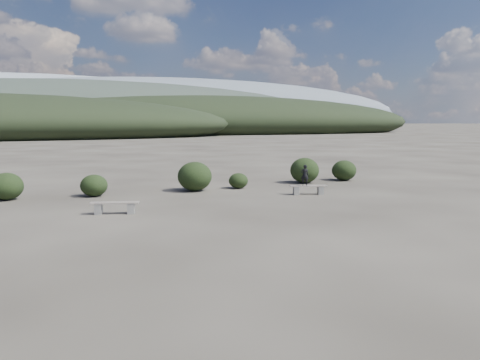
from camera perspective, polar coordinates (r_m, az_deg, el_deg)
name	(u,v)px	position (r m, az deg, el deg)	size (l,w,h in m)	color
ground	(293,229)	(14.30, 6.44, -5.95)	(1200.00, 1200.00, 0.00)	#312C26
bench_left	(115,207)	(17.00, -15.02, -3.17)	(1.72, 0.78, 0.42)	slate
bench_right	(308,189)	(20.98, 8.33, -1.09)	(1.68, 0.79, 0.41)	slate
seated_person	(305,175)	(20.86, 7.90, 0.61)	(0.34, 0.22, 0.93)	black
shrub_a	(94,185)	(21.22, -17.38, -0.64)	(1.16, 1.16, 0.95)	black
shrub_b	(195,176)	(21.91, -5.54, 0.44)	(1.59, 1.59, 1.37)	black
shrub_c	(238,181)	(22.67, -0.20, -0.09)	(0.94, 0.94, 0.75)	black
shrub_d	(305,170)	(24.91, 7.88, 1.17)	(1.52, 1.52, 1.33)	black
shrub_e	(344,170)	(26.36, 12.57, 1.16)	(1.33, 1.33, 1.11)	black
shrub_f	(6,186)	(21.58, -26.60, -0.70)	(1.34, 1.34, 1.14)	black
mountain_ridges	(57,110)	(351.49, -21.41, 7.90)	(500.00, 400.00, 56.00)	black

